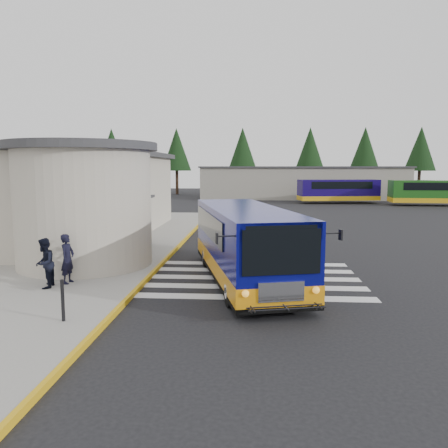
# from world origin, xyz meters

# --- Properties ---
(ground) EXTENTS (140.00, 140.00, 0.00)m
(ground) POSITION_xyz_m (0.00, 0.00, 0.00)
(ground) COLOR black
(ground) RESTS_ON ground
(sidewalk) EXTENTS (10.00, 34.00, 0.15)m
(sidewalk) POSITION_xyz_m (-9.00, 4.00, 0.07)
(sidewalk) COLOR gray
(sidewalk) RESTS_ON ground
(curb_strip) EXTENTS (0.12, 34.00, 0.16)m
(curb_strip) POSITION_xyz_m (-4.05, 4.00, 0.08)
(curb_strip) COLOR gold
(curb_strip) RESTS_ON ground
(station_building) EXTENTS (12.70, 18.70, 4.80)m
(station_building) POSITION_xyz_m (-10.84, 6.91, 2.57)
(station_building) COLOR #B9B29C
(station_building) RESTS_ON ground
(crosswalk) EXTENTS (8.00, 5.35, 0.01)m
(crosswalk) POSITION_xyz_m (-0.50, -0.80, 0.01)
(crosswalk) COLOR silver
(crosswalk) RESTS_ON ground
(depot_building) EXTENTS (26.40, 8.40, 4.20)m
(depot_building) POSITION_xyz_m (6.00, 42.00, 2.11)
(depot_building) COLOR gray
(depot_building) RESTS_ON ground
(tree_line) EXTENTS (58.40, 4.40, 10.00)m
(tree_line) POSITION_xyz_m (6.29, 50.00, 6.77)
(tree_line) COLOR black
(tree_line) RESTS_ON ground
(transit_bus) EXTENTS (4.79, 9.49, 2.60)m
(transit_bus) POSITION_xyz_m (-0.60, -1.17, 1.24)
(transit_bus) COLOR #080A64
(transit_bus) RESTS_ON ground
(pedestrian_a) EXTENTS (0.46, 0.64, 1.66)m
(pedestrian_a) POSITION_xyz_m (-6.49, -2.44, 0.98)
(pedestrian_a) COLOR black
(pedestrian_a) RESTS_ON sidewalk
(pedestrian_b) EXTENTS (0.73, 0.87, 1.61)m
(pedestrian_b) POSITION_xyz_m (-6.97, -3.07, 0.96)
(pedestrian_b) COLOR black
(pedestrian_b) RESTS_ON sidewalk
(bollard) EXTENTS (0.09, 0.09, 1.07)m
(bollard) POSITION_xyz_m (-5.07, -6.01, 0.68)
(bollard) COLOR black
(bollard) RESTS_ON sidewalk
(far_bus_a) EXTENTS (9.26, 3.90, 2.32)m
(far_bus_a) POSITION_xyz_m (9.30, 34.19, 1.51)
(far_bus_a) COLOR #13064B
(far_bus_a) RESTS_ON ground
(far_bus_b) EXTENTS (9.10, 2.94, 2.32)m
(far_bus_b) POSITION_xyz_m (18.82, 31.47, 1.51)
(far_bus_b) COLOR #1B5216
(far_bus_b) RESTS_ON ground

